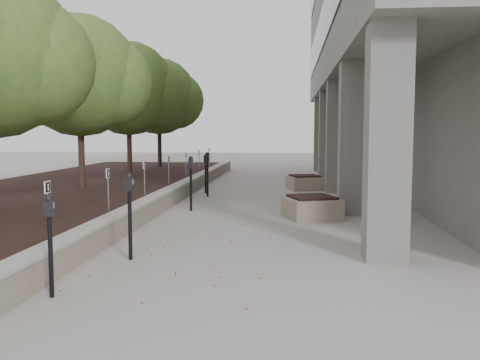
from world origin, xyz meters
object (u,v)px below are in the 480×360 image
at_px(parking_meter_3, 191,183).
at_px(parking_meter_5, 206,174).
at_px(crabapple_tree_4, 129,108).
at_px(parking_meter_1, 50,246).
at_px(parking_meter_2, 130,217).
at_px(crabapple_tree_3, 80,102).
at_px(crabapple_tree_5, 159,113).
at_px(planter_front, 312,207).
at_px(parking_meter_4, 208,174).
at_px(planter_back, 305,182).

xyz_separation_m(parking_meter_3, parking_meter_5, (-0.25, 4.06, -0.07)).
relative_size(crabapple_tree_4, parking_meter_1, 3.94).
xyz_separation_m(parking_meter_1, parking_meter_2, (0.42, 2.11, 0.06)).
bearing_deg(crabapple_tree_4, parking_meter_2, -72.73).
bearing_deg(crabapple_tree_3, parking_meter_3, -25.49).
relative_size(crabapple_tree_3, crabapple_tree_5, 1.00).
bearing_deg(crabapple_tree_3, crabapple_tree_4, 90.00).
distance_m(parking_meter_2, parking_meter_5, 9.64).
bearing_deg(parking_meter_3, parking_meter_2, -98.49).
relative_size(crabapple_tree_5, parking_meter_3, 3.57).
bearing_deg(planter_front, parking_meter_4, 128.57).
xyz_separation_m(parking_meter_2, parking_meter_4, (-0.05, 8.78, 0.00)).
relative_size(parking_meter_1, parking_meter_4, 0.92).
bearing_deg(planter_front, crabapple_tree_3, 158.63).
bearing_deg(planter_front, crabapple_tree_4, 132.45).
height_order(crabapple_tree_4, parking_meter_2, crabapple_tree_4).
bearing_deg(parking_meter_4, crabapple_tree_5, 127.44).
relative_size(parking_meter_2, parking_meter_4, 1.00).
bearing_deg(crabapple_tree_5, parking_meter_4, -66.19).
bearing_deg(crabapple_tree_3, parking_meter_5, 31.68).
distance_m(parking_meter_5, planter_front, 6.14).
distance_m(parking_meter_1, planter_back, 13.81).
relative_size(parking_meter_1, planter_back, 1.16).
xyz_separation_m(crabapple_tree_4, planter_front, (7.12, -7.79, -2.83)).
bearing_deg(crabapple_tree_5, parking_meter_5, -65.14).
relative_size(parking_meter_4, planter_front, 1.21).
xyz_separation_m(crabapple_tree_4, parking_meter_2, (3.86, -12.41, -2.37)).
bearing_deg(parking_meter_5, planter_back, 30.83).
bearing_deg(parking_meter_5, parking_meter_1, -83.88).
bearing_deg(parking_meter_3, parking_meter_5, 84.93).
xyz_separation_m(parking_meter_1, planter_back, (3.69, 13.30, -0.41)).
bearing_deg(crabapple_tree_4, parking_meter_3, -60.61).
height_order(parking_meter_3, planter_back, parking_meter_3).
bearing_deg(crabapple_tree_5, planter_back, -41.11).
distance_m(crabapple_tree_3, parking_meter_2, 8.68).
xyz_separation_m(crabapple_tree_3, crabapple_tree_4, (0.00, 5.00, 0.00)).
xyz_separation_m(parking_meter_5, planter_back, (3.52, 1.56, -0.41)).
xyz_separation_m(parking_meter_1, parking_meter_3, (0.42, 7.68, 0.07)).
distance_m(crabapple_tree_5, parking_meter_2, 17.99).
bearing_deg(crabapple_tree_3, crabapple_tree_5, 90.00).
bearing_deg(parking_meter_5, crabapple_tree_3, -141.37).
distance_m(crabapple_tree_3, parking_meter_1, 10.41).
height_order(crabapple_tree_3, crabapple_tree_5, same).
relative_size(parking_meter_3, planter_back, 1.28).
distance_m(crabapple_tree_4, parking_meter_2, 13.21).
height_order(parking_meter_3, planter_front, parking_meter_3).
distance_m(crabapple_tree_5, planter_back, 9.87).
relative_size(parking_meter_3, parking_meter_5, 1.10).
bearing_deg(parking_meter_2, crabapple_tree_3, 115.21).
distance_m(planter_front, planter_back, 6.57).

